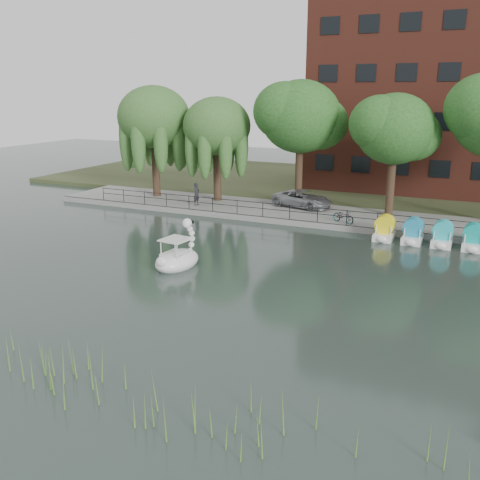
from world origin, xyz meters
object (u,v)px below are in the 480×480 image
Objects in this scene: minivan at (302,198)px; swan_boat at (178,257)px; pedestrian at (197,193)px; bicycle at (344,215)px.

swan_boat is (-1.85, -15.14, -0.61)m from minivan.
minivan is 8.14m from pedestrian.
minivan is at bearing 90.09° from swan_boat.
swan_boat is (-5.91, -11.62, -0.37)m from bicycle.
swan_boat reaches higher than pedestrian.
pedestrian is 13.80m from swan_boat.
minivan is 15.26m from swan_boat.
minivan reaches higher than bicycle.
pedestrian is (-7.69, -2.66, 0.25)m from minivan.
pedestrian reaches higher than bicycle.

